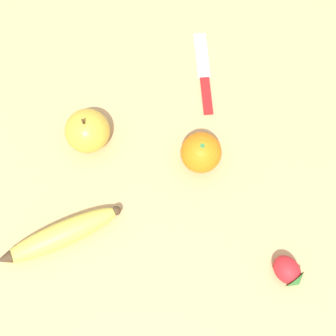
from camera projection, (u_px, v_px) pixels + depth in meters
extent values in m
plane|color=tan|center=(105.00, 156.00, 0.79)|extent=(3.00, 3.00, 0.00)
ellipsoid|color=#DBCC4C|center=(61.00, 235.00, 0.73)|extent=(0.08, 0.20, 0.04)
cone|color=#47331E|center=(4.00, 259.00, 0.71)|extent=(0.03, 0.03, 0.03)
sphere|color=#47331E|center=(116.00, 211.00, 0.74)|extent=(0.02, 0.02, 0.02)
sphere|color=orange|center=(201.00, 153.00, 0.76)|extent=(0.07, 0.07, 0.07)
cylinder|color=#337A33|center=(202.00, 146.00, 0.73)|extent=(0.01, 0.01, 0.00)
ellipsoid|color=red|center=(287.00, 270.00, 0.72)|extent=(0.06, 0.05, 0.04)
cone|color=#337A33|center=(297.00, 282.00, 0.71)|extent=(0.03, 0.04, 0.04)
ellipsoid|color=gold|center=(87.00, 131.00, 0.77)|extent=(0.07, 0.07, 0.07)
cylinder|color=#4C3319|center=(83.00, 122.00, 0.73)|extent=(0.00, 0.00, 0.01)
cube|color=silver|center=(202.00, 55.00, 0.84)|extent=(0.09, 0.03, 0.00)
cube|color=red|center=(207.00, 95.00, 0.82)|extent=(0.07, 0.02, 0.01)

